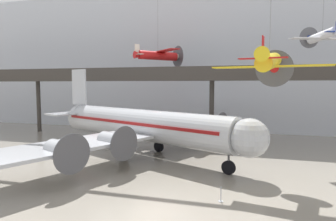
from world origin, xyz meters
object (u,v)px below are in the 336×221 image
at_px(suspended_plane_yellow_lowwing, 269,62).
at_px(stanchion_barrier, 221,197).
at_px(airliner_silver_main, 140,125).
at_px(suspended_plane_red_highwing, 158,55).
at_px(suspended_plane_white_twin, 322,36).

bearing_deg(suspended_plane_yellow_lowwing, stanchion_barrier, 153.95).
distance_m(airliner_silver_main, suspended_plane_red_highwing, 15.59).
xyz_separation_m(suspended_plane_red_highwing, suspended_plane_yellow_lowwing, (15.59, -19.42, -2.71)).
bearing_deg(suspended_plane_white_twin, suspended_plane_red_highwing, 46.16).
relative_size(suspended_plane_white_twin, suspended_plane_yellow_lowwing, 0.67).
height_order(airliner_silver_main, suspended_plane_white_twin, suspended_plane_white_twin).
xyz_separation_m(airliner_silver_main, suspended_plane_red_highwing, (-1.84, 12.47, 9.18)).
distance_m(suspended_plane_white_twin, suspended_plane_red_highwing, 23.04).
distance_m(suspended_plane_white_twin, stanchion_barrier, 21.93).
distance_m(suspended_plane_red_highwing, stanchion_barrier, 29.57).
relative_size(airliner_silver_main, suspended_plane_yellow_lowwing, 2.66).
xyz_separation_m(airliner_silver_main, suspended_plane_white_twin, (19.50, 3.83, 9.88)).
distance_m(airliner_silver_main, stanchion_barrier, 15.83).
xyz_separation_m(suspended_plane_white_twin, stanchion_barrier, (-8.92, -15.14, -13.12)).
relative_size(suspended_plane_white_twin, suspended_plane_red_highwing, 0.86).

